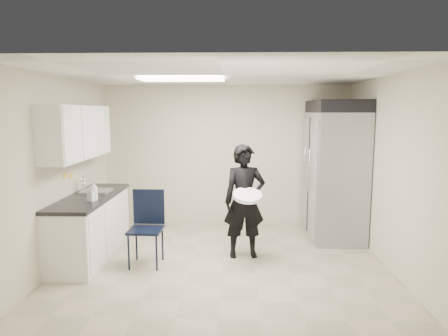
{
  "coord_description": "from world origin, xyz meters",
  "views": [
    {
      "loc": [
        0.17,
        -5.4,
        2.11
      ],
      "look_at": [
        0.01,
        0.2,
        1.32
      ],
      "focal_mm": 32.0,
      "sensor_mm": 36.0,
      "label": 1
    }
  ],
  "objects_px": {
    "commercial_fridge": "(334,175)",
    "folding_chair": "(146,230)",
    "man_tuxedo": "(244,201)",
    "lower_counter": "(91,228)"
  },
  "relations": [
    {
      "from": "folding_chair",
      "to": "man_tuxedo",
      "type": "distance_m",
      "value": 1.46
    },
    {
      "from": "folding_chair",
      "to": "man_tuxedo",
      "type": "bearing_deg",
      "value": 17.63
    },
    {
      "from": "commercial_fridge",
      "to": "folding_chair",
      "type": "height_order",
      "value": "commercial_fridge"
    },
    {
      "from": "commercial_fridge",
      "to": "man_tuxedo",
      "type": "xyz_separation_m",
      "value": [
        -1.53,
        -1.01,
        -0.22
      ]
    },
    {
      "from": "lower_counter",
      "to": "commercial_fridge",
      "type": "xyz_separation_m",
      "value": [
        3.78,
        1.07,
        0.62
      ]
    },
    {
      "from": "lower_counter",
      "to": "commercial_fridge",
      "type": "distance_m",
      "value": 3.98
    },
    {
      "from": "lower_counter",
      "to": "commercial_fridge",
      "type": "height_order",
      "value": "commercial_fridge"
    },
    {
      "from": "commercial_fridge",
      "to": "man_tuxedo",
      "type": "distance_m",
      "value": 1.85
    },
    {
      "from": "lower_counter",
      "to": "man_tuxedo",
      "type": "bearing_deg",
      "value": 1.64
    },
    {
      "from": "commercial_fridge",
      "to": "folding_chair",
      "type": "bearing_deg",
      "value": -154.18
    }
  ]
}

